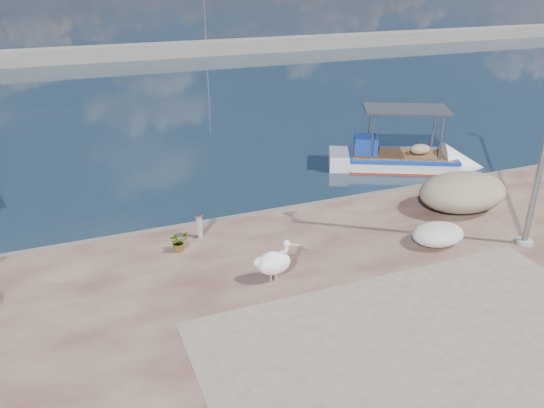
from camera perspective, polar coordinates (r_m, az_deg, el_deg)
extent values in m
plane|color=#162635|center=(12.44, 6.66, -12.18)|extent=(1400.00, 1400.00, 0.00)
cube|color=gray|center=(10.74, 19.65, -17.06)|extent=(9.00, 7.00, 0.01)
cube|color=gray|center=(49.44, -16.38, 15.33)|extent=(120.00, 2.20, 1.20)
cylinder|color=gray|center=(50.54, -7.28, 20.13)|extent=(0.16, 0.16, 7.00)
cube|color=white|center=(21.92, 13.66, 4.06)|extent=(6.07, 4.27, 0.95)
cube|color=#17399A|center=(21.78, 13.76, 5.11)|extent=(4.63, 3.61, 0.14)
cube|color=#9F2913|center=(21.94, 13.64, 3.92)|extent=(4.62, 3.59, 0.12)
cube|color=#17399A|center=(21.46, 10.02, 6.29)|extent=(1.21, 1.21, 0.70)
cube|color=#252830|center=(21.27, 14.26, 9.84)|extent=(3.67, 3.03, 0.08)
cylinder|color=tan|center=(12.69, -0.11, -7.72)|extent=(0.04, 0.04, 0.27)
cylinder|color=tan|center=(12.70, 0.52, -7.71)|extent=(0.04, 0.04, 0.27)
ellipsoid|color=white|center=(12.52, 0.21, -6.35)|extent=(0.94, 0.74, 0.59)
cylinder|color=white|center=(12.39, 1.39, -5.15)|extent=(0.21, 0.16, 0.50)
sphere|color=white|center=(12.29, 1.58, -4.27)|extent=(0.17, 0.17, 0.17)
cone|color=#DD9156|center=(12.32, 2.48, -4.40)|extent=(0.40, 0.21, 0.12)
cylinder|color=gray|center=(15.90, 25.50, -3.68)|extent=(0.44, 0.44, 0.10)
cylinder|color=gray|center=(14.71, -7.83, -2.38)|extent=(0.17, 0.17, 0.66)
cylinder|color=gray|center=(14.57, -7.90, -1.22)|extent=(0.23, 0.23, 0.06)
imported|color=#33722D|center=(14.12, -10.02, -3.99)|extent=(0.62, 0.58, 0.54)
ellipsoid|color=silver|center=(14.94, 17.40, -3.12)|extent=(1.48, 1.11, 0.56)
ellipsoid|color=tan|center=(17.21, 19.82, 1.23)|extent=(2.85, 2.04, 1.12)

